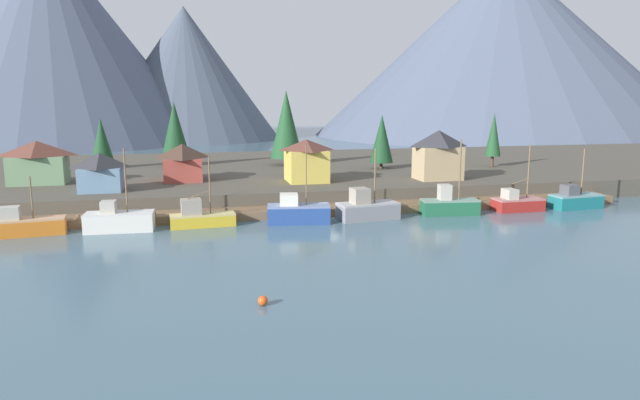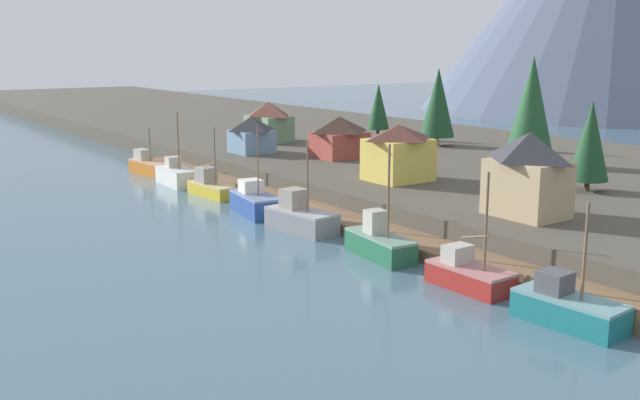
% 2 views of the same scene
% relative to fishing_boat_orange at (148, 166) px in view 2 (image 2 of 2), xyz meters
% --- Properties ---
extents(ground_plane, '(400.00, 400.00, 1.00)m').
position_rel_fishing_boat_orange_xyz_m(ground_plane, '(32.75, 21.64, -1.61)').
color(ground_plane, '#476675').
extents(dock, '(80.00, 4.00, 1.60)m').
position_rel_fishing_boat_orange_xyz_m(dock, '(32.75, 3.63, -0.60)').
color(dock, brown).
rests_on(dock, ground_plane).
extents(shoreline_bank, '(400.00, 56.00, 2.50)m').
position_rel_fishing_boat_orange_xyz_m(shoreline_bank, '(32.75, 33.64, 0.14)').
color(shoreline_bank, '#4C473D').
rests_on(shoreline_bank, ground_plane).
extents(fishing_boat_orange, '(7.30, 2.99, 6.20)m').
position_rel_fishing_boat_orange_xyz_m(fishing_boat_orange, '(0.00, 0.00, 0.00)').
color(fishing_boat_orange, '#CC6B1E').
rests_on(fishing_boat_orange, ground_plane).
extents(fishing_boat_white, '(7.22, 3.17, 8.93)m').
position_rel_fishing_boat_orange_xyz_m(fishing_boat_white, '(9.18, -0.08, 0.05)').
color(fishing_boat_white, silver).
rests_on(fishing_boat_white, ground_plane).
extents(fishing_boat_yellow, '(7.24, 2.74, 7.78)m').
position_rel_fishing_boat_orange_xyz_m(fishing_boat_yellow, '(17.74, 0.13, -0.02)').
color(fishing_boat_yellow, gold).
rests_on(fishing_boat_yellow, ground_plane).
extents(fishing_boat_blue, '(7.45, 3.91, 8.95)m').
position_rel_fishing_boat_orange_xyz_m(fishing_boat_blue, '(28.66, -0.46, 0.14)').
color(fishing_boat_blue, navy).
rests_on(fishing_boat_blue, ground_plane).
extents(fishing_boat_grey, '(7.43, 3.91, 8.36)m').
position_rel_fishing_boat_orange_xyz_m(fishing_boat_grey, '(36.98, -0.50, 0.17)').
color(fishing_boat_grey, gray).
rests_on(fishing_boat_grey, ground_plane).
extents(fishing_boat_green, '(7.21, 3.23, 9.22)m').
position_rel_fishing_boat_orange_xyz_m(fishing_boat_green, '(47.71, -0.10, 0.07)').
color(fishing_boat_green, '#1E5B3D').
rests_on(fishing_boat_green, ground_plane).
extents(fishing_boat_red, '(6.22, 2.81, 8.38)m').
position_rel_fishing_boat_orange_xyz_m(fishing_boat_red, '(57.16, 0.10, -0.11)').
color(fishing_boat_red, maroon).
rests_on(fishing_boat_red, ground_plane).
extents(fishing_boat_teal, '(6.81, 3.23, 7.72)m').
position_rel_fishing_boat_orange_xyz_m(fishing_boat_teal, '(65.44, -0.12, -0.01)').
color(fishing_boat_teal, '#196B70').
rests_on(fishing_boat_teal, ground_plane).
extents(house_tan, '(6.46, 4.86, 7.09)m').
position_rel_fishing_boat_orange_xyz_m(house_tan, '(51.81, 12.40, 5.01)').
color(house_tan, tan).
rests_on(house_tan, shoreline_bank).
extents(house_green, '(7.61, 4.85, 5.92)m').
position_rel_fishing_boat_orange_xyz_m(house_green, '(-3.39, 20.67, 4.42)').
color(house_green, '#6B8E66').
rests_on(house_green, shoreline_bank).
extents(house_red, '(5.54, 6.37, 5.25)m').
position_rel_fishing_boat_orange_xyz_m(house_red, '(15.89, 19.56, 4.08)').
color(house_red, '#9E4238').
rests_on(house_red, shoreline_bank).
extents(house_yellow, '(5.69, 6.37, 5.94)m').
position_rel_fishing_boat_orange_xyz_m(house_yellow, '(32.87, 14.69, 4.42)').
color(house_yellow, gold).
rests_on(house_yellow, shoreline_bank).
extents(house_blue, '(5.33, 5.02, 4.87)m').
position_rel_fishing_boat_orange_xyz_m(house_blue, '(5.82, 12.39, 3.88)').
color(house_blue, '#6689A8').
rests_on(house_blue, shoreline_bank).
extents(conifer_near_left, '(3.54, 3.54, 8.39)m').
position_rel_fishing_boat_orange_xyz_m(conifer_near_left, '(2.70, 36.87, 6.26)').
color(conifer_near_left, '#4C3823').
rests_on(conifer_near_left, shoreline_bank).
extents(conifer_mid_left, '(3.89, 3.89, 8.91)m').
position_rel_fishing_boat_orange_xyz_m(conifer_mid_left, '(48.02, 26.16, 6.38)').
color(conifer_mid_left, '#4C3823').
rests_on(conifer_mid_left, shoreline_bank).
extents(conifer_mid_right, '(4.94, 4.94, 11.07)m').
position_rel_fishing_boat_orange_xyz_m(conifer_mid_right, '(14.56, 38.06, 7.56)').
color(conifer_mid_right, '#4C3823').
rests_on(conifer_mid_right, shoreline_bank).
extents(conifer_back_left, '(5.65, 5.65, 12.99)m').
position_rel_fishing_boat_orange_xyz_m(conifer_back_left, '(33.54, 35.02, 8.52)').
color(conifer_back_left, '#4C3823').
rests_on(conifer_back_left, shoreline_bank).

